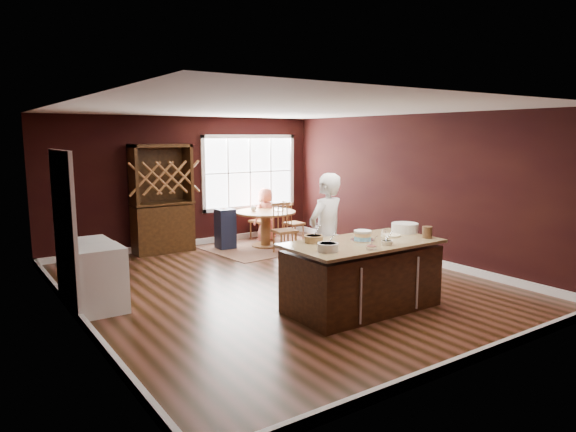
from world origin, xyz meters
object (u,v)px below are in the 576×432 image
object	(u,v)px
chair_east	(294,221)
chair_north	(260,219)
kitchen_island	(362,277)
dryer	(88,270)
baker	(326,235)
hutch	(162,199)
seated_woman	(266,214)
layer_cake	(363,236)
chair_south	(285,229)
high_chair	(225,228)
dining_table	(266,221)
washer	(100,280)
toddler	(225,209)

from	to	relation	value
chair_east	chair_north	size ratio (longest dim) A/B	0.98
kitchen_island	dryer	bearing A→B (deg)	139.64
baker	hutch	distance (m)	4.14
kitchen_island	seated_woman	distance (m)	4.75
layer_cake	seated_woman	distance (m)	4.69
layer_cake	chair_south	bearing A→B (deg)	74.13
high_chair	dryer	distance (m)	3.67
dining_table	chair_south	xyz separation A→B (m)	(-0.04, -0.78, -0.03)
chair_south	chair_north	size ratio (longest dim) A/B	1.08
washer	hutch	bearing A→B (deg)	55.96
chair_north	toddler	size ratio (longest dim) A/B	3.61
chair_south	high_chair	distance (m)	1.32
chair_south	washer	world-z (taller)	chair_south
dining_table	chair_east	xyz separation A→B (m)	(0.75, 0.04, -0.08)
hutch	chair_north	bearing A→B (deg)	-0.77
chair_south	dining_table	bearing A→B (deg)	92.87
seated_woman	dryer	bearing A→B (deg)	14.89
kitchen_island	dining_table	bearing A→B (deg)	76.01
chair_east	washer	distance (m)	5.20
chair_south	hutch	world-z (taller)	hutch
kitchen_island	toddler	world-z (taller)	toddler
chair_south	seated_woman	world-z (taller)	seated_woman
toddler	high_chair	bearing A→B (deg)	-131.34
kitchen_island	layer_cake	distance (m)	0.55
kitchen_island	chair_south	bearing A→B (deg)	73.52
kitchen_island	chair_east	world-z (taller)	kitchen_island
baker	toddler	xyz separation A→B (m)	(0.27, 3.64, -0.08)
layer_cake	hutch	distance (m)	4.83
chair_north	hutch	bearing A→B (deg)	-20.20
chair_south	washer	distance (m)	4.15
chair_south	high_chair	size ratio (longest dim) A/B	1.18
kitchen_island	dining_table	xyz separation A→B (m)	(1.01, 4.05, 0.10)
chair_east	dryer	distance (m)	4.96
dining_table	toddler	xyz separation A→B (m)	(-0.75, 0.35, 0.28)
dining_table	washer	world-z (taller)	washer
chair_north	washer	xyz separation A→B (m)	(-4.23, -2.91, -0.03)
hutch	washer	world-z (taller)	hutch
toddler	hutch	size ratio (longest dim) A/B	0.12
chair_east	toddler	bearing A→B (deg)	77.11
dining_table	baker	xyz separation A→B (m)	(-1.02, -3.29, 0.36)
dining_table	chair_east	distance (m)	0.76
chair_south	washer	size ratio (longest dim) A/B	1.15
dining_table	washer	bearing A→B (deg)	-150.78
chair_east	chair_south	world-z (taller)	chair_south
kitchen_island	toddler	size ratio (longest dim) A/B	8.04
kitchen_island	chair_north	world-z (taller)	chair_north
chair_north	washer	size ratio (longest dim) A/B	1.07
chair_north	toddler	world-z (taller)	toddler
chair_east	seated_woman	xyz separation A→B (m)	(-0.43, 0.46, 0.13)
chair_south	dryer	size ratio (longest dim) A/B	1.17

